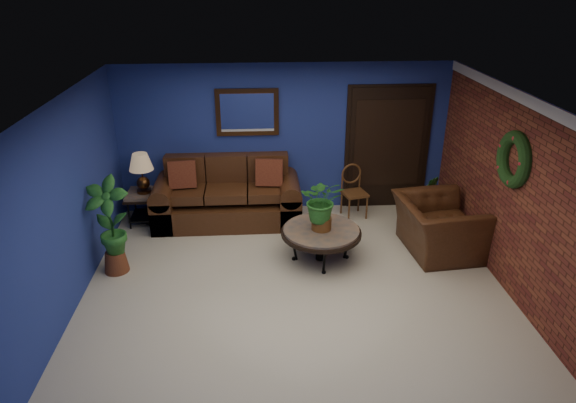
{
  "coord_description": "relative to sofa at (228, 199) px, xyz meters",
  "views": [
    {
      "loc": [
        -0.47,
        -5.71,
        3.84
      ],
      "look_at": [
        -0.06,
        0.55,
        0.99
      ],
      "focal_mm": 32.0,
      "sensor_mm": 36.0,
      "label": 1
    }
  ],
  "objects": [
    {
      "name": "wall_back",
      "position": [
        0.96,
        0.41,
        0.9
      ],
      "size": [
        5.5,
        0.04,
        2.5
      ],
      "primitive_type": "cube",
      "color": "navy",
      "rests_on": "ground"
    },
    {
      "name": "floor_plant",
      "position": [
        3.31,
        -0.16,
        0.03
      ],
      "size": [
        0.34,
        0.28,
        0.76
      ],
      "color": "#5E3217",
      "rests_on": "ground"
    },
    {
      "name": "sofa",
      "position": [
        0.0,
        0.0,
        0.0
      ],
      "size": [
        2.38,
        1.03,
        1.07
      ],
      "color": "#422313",
      "rests_on": "ground"
    },
    {
      "name": "wall_right_brick",
      "position": [
        3.71,
        -2.09,
        0.9
      ],
      "size": [
        0.04,
        5.0,
        2.5
      ],
      "primitive_type": "cube",
      "color": "brown",
      "rests_on": "ground"
    },
    {
      "name": "armchair",
      "position": [
        3.11,
        -1.27,
        0.05
      ],
      "size": [
        1.18,
        1.32,
        0.8
      ],
      "primitive_type": "imported",
      "rotation": [
        0.0,
        0.0,
        1.67
      ],
      "color": "#422313",
      "rests_on": "ground"
    },
    {
      "name": "tall_plant",
      "position": [
        -1.49,
        -1.54,
        0.39
      ],
      "size": [
        0.67,
        0.52,
        1.38
      ],
      "color": "brown",
      "rests_on": "ground"
    },
    {
      "name": "crown_molding",
      "position": [
        3.68,
        -2.09,
        2.08
      ],
      "size": [
        0.03,
        5.0,
        0.14
      ],
      "primitive_type": "cube",
      "color": "white",
      "rests_on": "wall_right_brick"
    },
    {
      "name": "side_chair",
      "position": [
        2.1,
        0.02,
        0.15
      ],
      "size": [
        0.46,
        0.46,
        0.89
      ],
      "rotation": [
        0.0,
        0.0,
        0.24
      ],
      "color": "brown",
      "rests_on": "ground"
    },
    {
      "name": "wall_mirror",
      "position": [
        0.36,
        0.37,
        1.37
      ],
      "size": [
        1.02,
        0.06,
        0.77
      ],
      "primitive_type": "cube",
      "color": "#412511",
      "rests_on": "wall_back"
    },
    {
      "name": "ceiling",
      "position": [
        0.96,
        -2.09,
        2.15
      ],
      "size": [
        5.5,
        5.0,
        0.02
      ],
      "primitive_type": "cube",
      "color": "silver",
      "rests_on": "wall_back"
    },
    {
      "name": "coffee_table",
      "position": [
        1.38,
        -1.41,
        0.08
      ],
      "size": [
        1.14,
        1.14,
        0.49
      ],
      "rotation": [
        0.0,
        0.0,
        -0.11
      ],
      "color": "#4C4642",
      "rests_on": "ground"
    },
    {
      "name": "closet_door",
      "position": [
        2.71,
        0.38,
        0.7
      ],
      "size": [
        1.44,
        0.06,
        2.18
      ],
      "primitive_type": "cube",
      "color": "black",
      "rests_on": "wall_back"
    },
    {
      "name": "floor",
      "position": [
        0.96,
        -2.09,
        -0.35
      ],
      "size": [
        5.5,
        5.5,
        0.0
      ],
      "primitive_type": "plane",
      "color": "beige",
      "rests_on": "ground"
    },
    {
      "name": "end_table",
      "position": [
        -1.34,
        -0.04,
        0.06
      ],
      "size": [
        0.59,
        0.59,
        0.54
      ],
      "color": "#4C4642",
      "rests_on": "ground"
    },
    {
      "name": "coffee_plant",
      "position": [
        1.38,
        -1.41,
        0.57
      ],
      "size": [
        0.63,
        0.57,
        0.78
      ],
      "color": "#5E3217",
      "rests_on": "coffee_table"
    },
    {
      "name": "table_lamp",
      "position": [
        -1.34,
        -0.04,
        0.6
      ],
      "size": [
        0.38,
        0.38,
        0.64
      ],
      "color": "#412511",
      "rests_on": "end_table"
    },
    {
      "name": "wall_left",
      "position": [
        -1.79,
        -2.09,
        0.9
      ],
      "size": [
        0.04,
        5.0,
        2.5
      ],
      "primitive_type": "cube",
      "color": "navy",
      "rests_on": "ground"
    },
    {
      "name": "wreath",
      "position": [
        3.65,
        -2.04,
        1.35
      ],
      "size": [
        0.16,
        0.72,
        0.72
      ],
      "primitive_type": "torus",
      "rotation": [
        0.0,
        1.57,
        0.0
      ],
      "color": "black",
      "rests_on": "wall_right_brick"
    }
  ]
}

